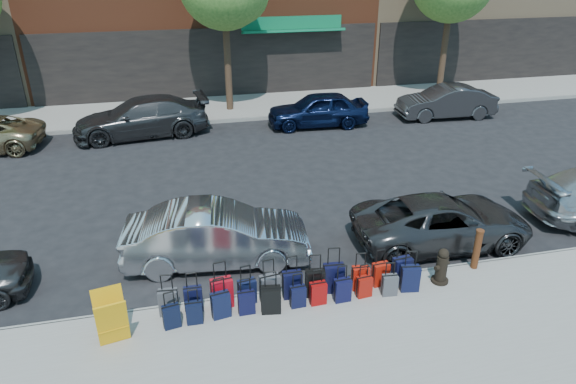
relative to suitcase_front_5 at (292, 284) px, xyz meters
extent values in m
plane|color=black|center=(-0.02, 4.77, -0.46)|extent=(120.00, 120.00, 0.00)
cube|color=gray|center=(-0.02, -1.73, -0.38)|extent=(60.00, 4.00, 0.15)
cube|color=gray|center=(-0.02, 14.77, -0.38)|extent=(60.00, 4.00, 0.15)
cube|color=gray|center=(-0.02, 0.29, -0.38)|extent=(60.00, 0.08, 0.15)
cube|color=gray|center=(-0.02, 12.75, -0.38)|extent=(60.00, 0.08, 0.15)
cube|color=black|center=(-0.02, 16.72, 1.24)|extent=(16.66, 0.15, 3.40)
cube|color=#0B633E|center=(3.98, 16.37, 2.74)|extent=(5.00, 0.91, 0.27)
cube|color=#0B633E|center=(3.98, 16.67, 3.09)|extent=(5.00, 0.10, 0.60)
cube|color=black|center=(15.98, 16.72, 1.24)|extent=(14.70, 0.15, 3.40)
cylinder|color=black|center=(0.48, 14.27, 2.09)|extent=(0.30, 0.30, 4.80)
cylinder|color=black|center=(10.98, 14.27, 2.09)|extent=(0.30, 0.30, 4.80)
cube|color=#39393E|center=(-2.57, 0.01, -0.02)|extent=(0.40, 0.25, 0.57)
cylinder|color=black|center=(-2.57, 0.01, 0.59)|extent=(0.21, 0.05, 0.03)
cube|color=black|center=(-2.07, 0.02, -0.03)|extent=(0.37, 0.20, 0.55)
cylinder|color=black|center=(-2.07, 0.02, 0.56)|extent=(0.20, 0.03, 0.03)
cube|color=#9D0A15|center=(-1.48, 0.01, 0.02)|extent=(0.47, 0.30, 0.65)
cylinder|color=black|center=(-1.48, 0.01, 0.73)|extent=(0.25, 0.07, 0.03)
cube|color=black|center=(-0.96, 0.01, -0.03)|extent=(0.40, 0.26, 0.55)
cylinder|color=black|center=(-0.96, 0.01, 0.57)|extent=(0.21, 0.07, 0.03)
cube|color=#3D3D42|center=(-0.49, -0.03, 0.00)|extent=(0.44, 0.28, 0.62)
cylinder|color=black|center=(-0.49, -0.03, 0.67)|extent=(0.23, 0.06, 0.03)
cube|color=black|center=(0.00, 0.00, 0.00)|extent=(0.41, 0.23, 0.61)
cylinder|color=black|center=(0.00, 0.00, 0.65)|extent=(0.23, 0.03, 0.03)
cube|color=black|center=(0.49, -0.06, 0.00)|extent=(0.43, 0.28, 0.61)
cylinder|color=black|center=(0.49, -0.06, 0.66)|extent=(0.23, 0.06, 0.03)
cube|color=black|center=(0.92, 0.00, 0.02)|extent=(0.46, 0.28, 0.65)
cylinder|color=black|center=(0.92, 0.00, 0.73)|extent=(0.25, 0.06, 0.03)
cube|color=#A9160A|center=(1.51, -0.06, -0.03)|extent=(0.38, 0.23, 0.55)
cylinder|color=black|center=(1.51, -0.06, 0.56)|extent=(0.21, 0.05, 0.03)
cube|color=#A0160A|center=(1.99, -0.02, -0.04)|extent=(0.38, 0.23, 0.54)
cylinder|color=black|center=(1.99, -0.02, 0.55)|extent=(0.20, 0.05, 0.03)
cube|color=black|center=(2.49, -0.03, 0.00)|extent=(0.43, 0.27, 0.61)
cylinder|color=black|center=(2.49, -0.03, 0.66)|extent=(0.23, 0.06, 0.03)
cube|color=black|center=(-2.52, -0.40, -0.06)|extent=(0.36, 0.25, 0.49)
cylinder|color=black|center=(-2.52, -0.40, 0.47)|extent=(0.19, 0.06, 0.03)
cube|color=black|center=(-2.08, -0.38, -0.07)|extent=(0.32, 0.19, 0.47)
cylinder|color=black|center=(-2.08, -0.38, 0.44)|extent=(0.18, 0.04, 0.03)
cube|color=black|center=(-1.55, -0.30, -0.03)|extent=(0.40, 0.28, 0.55)
cylinder|color=black|center=(-1.55, -0.30, 0.56)|extent=(0.21, 0.07, 0.03)
cube|color=black|center=(-1.03, -0.31, -0.06)|extent=(0.34, 0.20, 0.50)
cylinder|color=black|center=(-1.03, -0.31, 0.49)|extent=(0.19, 0.04, 0.03)
cube|color=black|center=(-0.54, -0.39, -0.01)|extent=(0.43, 0.29, 0.58)
cylinder|color=black|center=(-0.54, -0.39, 0.62)|extent=(0.22, 0.07, 0.03)
cube|color=black|center=(0.04, -0.34, -0.07)|extent=(0.33, 0.20, 0.47)
cylinder|color=black|center=(0.04, -0.34, 0.44)|extent=(0.18, 0.04, 0.03)
cube|color=maroon|center=(0.47, -0.34, -0.06)|extent=(0.35, 0.21, 0.50)
cylinder|color=black|center=(0.47, -0.34, 0.48)|extent=(0.19, 0.04, 0.03)
cube|color=black|center=(1.00, -0.37, -0.05)|extent=(0.36, 0.22, 0.51)
cylinder|color=black|center=(1.00, -0.37, 0.51)|extent=(0.20, 0.04, 0.03)
cube|color=maroon|center=(1.50, -0.32, -0.07)|extent=(0.34, 0.22, 0.47)
cylinder|color=black|center=(1.50, -0.32, 0.44)|extent=(0.18, 0.05, 0.03)
cube|color=#3D3D42|center=(2.05, -0.40, -0.07)|extent=(0.34, 0.22, 0.48)
cylinder|color=black|center=(2.05, -0.40, 0.45)|extent=(0.18, 0.05, 0.03)
cube|color=black|center=(2.53, -0.34, -0.01)|extent=(0.43, 0.29, 0.59)
cylinder|color=black|center=(2.53, -0.34, 0.63)|extent=(0.23, 0.07, 0.03)
cylinder|color=black|center=(3.34, -0.22, -0.27)|extent=(0.38, 0.38, 0.06)
cylinder|color=black|center=(3.34, -0.22, 0.05)|extent=(0.25, 0.25, 0.59)
sphere|color=black|center=(3.34, -0.22, 0.42)|extent=(0.23, 0.23, 0.23)
cylinder|color=black|center=(3.34, -0.22, 0.12)|extent=(0.43, 0.27, 0.11)
cylinder|color=#38190C|center=(4.39, 0.10, 0.18)|extent=(0.16, 0.16, 0.97)
cylinder|color=#38190C|center=(4.39, 0.10, 0.67)|extent=(0.18, 0.18, 0.04)
cube|color=orange|center=(-3.57, -0.71, 0.21)|extent=(0.60, 0.36, 1.01)
cube|color=orange|center=(-3.64, -0.35, 0.21)|extent=(0.60, 0.36, 1.01)
cube|color=orange|center=(-3.60, -0.53, 0.05)|extent=(0.63, 0.48, 0.02)
imported|color=silver|center=(-1.37, 1.96, 0.26)|extent=(4.51, 1.99, 1.44)
imported|color=#353537|center=(4.28, 1.53, 0.17)|extent=(4.59, 2.24, 1.26)
imported|color=#353537|center=(-3.36, 11.81, 0.31)|extent=(5.45, 2.69, 1.52)
imported|color=#0B1433|center=(3.86, 11.43, 0.26)|extent=(4.29, 1.93, 1.43)
imported|color=#37373A|center=(9.71, 11.30, 0.25)|extent=(4.35, 1.74, 1.41)
camera|label=1|loc=(-2.11, -8.68, 6.47)|focal=32.00mm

